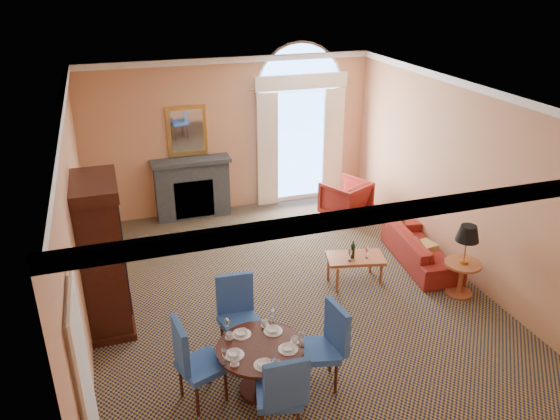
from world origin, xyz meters
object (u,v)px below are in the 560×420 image
object	(u,v)px
coffee_table	(355,259)
side_table	(465,252)
armoire	(102,258)
dining_table	(260,357)
sofa	(421,249)
armchair	(345,199)

from	to	relation	value
coffee_table	side_table	world-z (taller)	side_table
coffee_table	side_table	size ratio (longest dim) A/B	0.86
armoire	dining_table	xyz separation A→B (m)	(1.69, -2.06, -0.57)
armoire	sofa	world-z (taller)	armoire
armoire	armchair	world-z (taller)	armoire
armoire	armchair	size ratio (longest dim) A/B	2.61
side_table	armchair	bearing A→B (deg)	98.39
dining_table	armchair	world-z (taller)	dining_table
dining_table	coffee_table	world-z (taller)	dining_table
armoire	sofa	xyz separation A→B (m)	(5.27, 0.13, -0.80)
dining_table	armoire	bearing A→B (deg)	129.28
dining_table	side_table	size ratio (longest dim) A/B	0.89
armoire	side_table	size ratio (longest dim) A/B	1.89
sofa	coffee_table	distance (m)	1.41
dining_table	coffee_table	xyz separation A→B (m)	(2.20, 1.97, -0.08)
armoire	dining_table	size ratio (longest dim) A/B	2.11
armoire	coffee_table	world-z (taller)	armoire
sofa	side_table	xyz separation A→B (m)	(0.05, -1.09, 0.49)
dining_table	sofa	size ratio (longest dim) A/B	0.56
coffee_table	sofa	bearing A→B (deg)	21.93
armoire	coffee_table	size ratio (longest dim) A/B	2.20
sofa	armchair	bearing A→B (deg)	17.67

